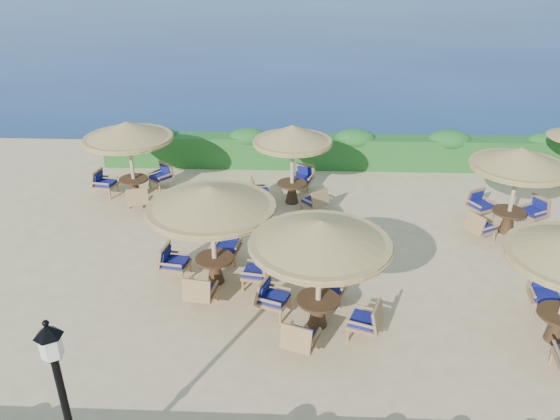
{
  "coord_description": "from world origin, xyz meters",
  "views": [
    {
      "loc": [
        -1.52,
        -12.37,
        7.8
      ],
      "look_at": [
        -2.05,
        0.75,
        1.3
      ],
      "focal_mm": 35.0,
      "sensor_mm": 36.0,
      "label": 1
    }
  ],
  "objects_px": {
    "cafe_set_5": "(517,176)",
    "cafe_set_4": "(292,150)",
    "cafe_set_1": "(320,253)",
    "cafe_set_0": "(212,215)",
    "cafe_set_3": "(129,143)"
  },
  "relations": [
    {
      "from": "cafe_set_5",
      "to": "cafe_set_4",
      "type": "bearing_deg",
      "value": 164.27
    },
    {
      "from": "cafe_set_0",
      "to": "cafe_set_1",
      "type": "bearing_deg",
      "value": -32.88
    },
    {
      "from": "cafe_set_1",
      "to": "cafe_set_4",
      "type": "relative_size",
      "value": 1.13
    },
    {
      "from": "cafe_set_4",
      "to": "cafe_set_5",
      "type": "bearing_deg",
      "value": -15.73
    },
    {
      "from": "cafe_set_0",
      "to": "cafe_set_5",
      "type": "relative_size",
      "value": 1.13
    },
    {
      "from": "cafe_set_3",
      "to": "cafe_set_5",
      "type": "relative_size",
      "value": 1.04
    },
    {
      "from": "cafe_set_3",
      "to": "cafe_set_0",
      "type": "bearing_deg",
      "value": -54.98
    },
    {
      "from": "cafe_set_1",
      "to": "cafe_set_4",
      "type": "bearing_deg",
      "value": 96.31
    },
    {
      "from": "cafe_set_1",
      "to": "cafe_set_5",
      "type": "xyz_separation_m",
      "value": [
        5.7,
        4.61,
        -0.07
      ]
    },
    {
      "from": "cafe_set_0",
      "to": "cafe_set_4",
      "type": "xyz_separation_m",
      "value": [
        1.84,
        4.76,
        -0.06
      ]
    },
    {
      "from": "cafe_set_1",
      "to": "cafe_set_4",
      "type": "xyz_separation_m",
      "value": [
        -0.71,
        6.41,
        -0.04
      ]
    },
    {
      "from": "cafe_set_4",
      "to": "cafe_set_5",
      "type": "height_order",
      "value": "same"
    },
    {
      "from": "cafe_set_3",
      "to": "cafe_set_5",
      "type": "height_order",
      "value": "same"
    },
    {
      "from": "cafe_set_1",
      "to": "cafe_set_3",
      "type": "height_order",
      "value": "same"
    },
    {
      "from": "cafe_set_1",
      "to": "cafe_set_3",
      "type": "distance_m",
      "value": 8.88
    }
  ]
}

